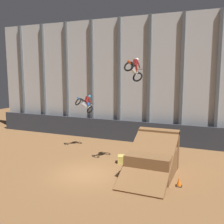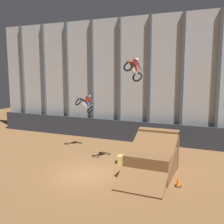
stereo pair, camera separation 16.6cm
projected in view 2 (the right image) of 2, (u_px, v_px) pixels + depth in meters
ground_plane at (86, 174)px, 17.26m from camera, size 60.00×60.00×0.00m
arena_back_wall at (135, 80)px, 25.45m from camera, size 32.00×0.40×11.96m
lower_barrier at (131, 131)px, 25.36m from camera, size 31.36×0.20×2.02m
dirt_ramp at (153, 159)px, 17.36m from camera, size 2.87×5.26×2.81m
rider_bike_left_air at (85, 103)px, 22.73m from camera, size 1.48×1.80×1.67m
rider_bike_right_air at (134, 69)px, 17.53m from camera, size 1.02×1.78×1.67m
traffic_cone_near_ramp at (178, 182)px, 15.34m from camera, size 0.36×0.36×0.58m
traffic_cone_arena_edge at (132, 147)px, 22.54m from camera, size 0.36×0.36×0.58m
hay_bale_trackside at (124, 159)px, 19.39m from camera, size 1.05×0.86×0.57m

